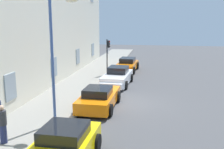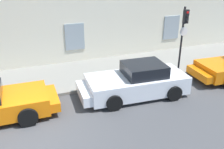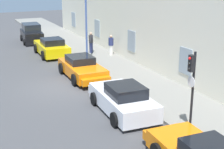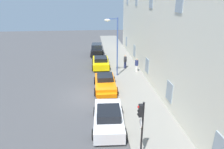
{
  "view_description": "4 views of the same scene",
  "coord_description": "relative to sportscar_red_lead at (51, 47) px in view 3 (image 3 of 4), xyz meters",
  "views": [
    {
      "loc": [
        -16.34,
        -1.85,
        5.26
      ],
      "look_at": [
        3.55,
        1.58,
        1.09
      ],
      "focal_mm": 42.79,
      "sensor_mm": 36.0,
      "label": 1
    },
    {
      "loc": [
        0.13,
        -7.78,
        5.44
      ],
      "look_at": [
        3.55,
        1.2,
        1.24
      ],
      "focal_mm": 41.12,
      "sensor_mm": 36.0,
      "label": 2
    },
    {
      "loc": [
        17.97,
        -5.49,
        6.42
      ],
      "look_at": [
        2.95,
        1.65,
        1.34
      ],
      "focal_mm": 54.08,
      "sensor_mm": 36.0,
      "label": 3
    },
    {
      "loc": [
        16.29,
        0.39,
        8.19
      ],
      "look_at": [
        -0.04,
        2.09,
        1.93
      ],
      "focal_mm": 31.94,
      "sensor_mm": 36.0,
      "label": 4
    }
  ],
  "objects": [
    {
      "name": "ground_plane",
      "position": [
        8.02,
        -1.47,
        -0.63
      ],
      "size": [
        80.0,
        80.0,
        0.0
      ],
      "primitive_type": "plane",
      "color": "#444447"
    },
    {
      "name": "sidewalk",
      "position": [
        8.02,
        2.82,
        -0.56
      ],
      "size": [
        60.0,
        3.76,
        0.14
      ],
      "primitive_type": "cube",
      "color": "gray",
      "rests_on": "ground"
    },
    {
      "name": "sportscar_red_lead",
      "position": [
        0.0,
        0.0,
        0.0
      ],
      "size": [
        4.64,
        2.26,
        1.41
      ],
      "color": "yellow",
      "rests_on": "ground"
    },
    {
      "name": "sportscar_yellow_flank",
      "position": [
        6.94,
        0.08,
        -0.03
      ],
      "size": [
        4.71,
        2.17,
        1.33
      ],
      "color": "orange",
      "rests_on": "ground"
    },
    {
      "name": "sportscar_white_middle",
      "position": [
        12.63,
        -0.11,
        -0.01
      ],
      "size": [
        4.82,
        2.32,
        1.45
      ],
      "color": "white",
      "rests_on": "ground"
    },
    {
      "name": "hatchback_parked",
      "position": [
        -5.63,
        -0.3,
        0.17
      ],
      "size": [
        3.82,
        2.05,
        1.79
      ],
      "color": "black",
      "rests_on": "ground"
    },
    {
      "name": "traffic_light",
      "position": [
        15.98,
        1.27,
        1.79
      ],
      "size": [
        0.44,
        0.36,
        3.35
      ],
      "color": "black",
      "rests_on": "sidewalk"
    },
    {
      "name": "street_lamp",
      "position": [
        3.65,
        1.25,
        3.8
      ],
      "size": [
        0.44,
        1.42,
        6.3
      ],
      "color": "#3F5999",
      "rests_on": "sidewalk"
    },
    {
      "name": "pedestrian_admiring",
      "position": [
        2.58,
        4.09,
        0.3
      ],
      "size": [
        0.56,
        0.56,
        1.58
      ],
      "color": "silver",
      "rests_on": "sidewalk"
    },
    {
      "name": "pedestrian_strolling",
      "position": [
        1.21,
        2.96,
        0.36
      ],
      "size": [
        0.5,
        0.5,
        1.67
      ],
      "color": "navy",
      "rests_on": "sidewalk"
    }
  ]
}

